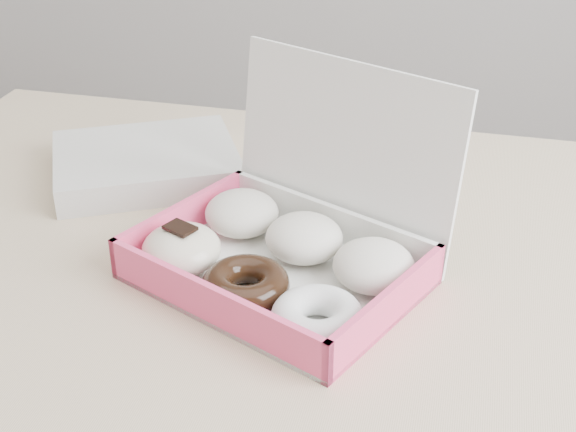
# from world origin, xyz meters

# --- Properties ---
(table) EXTENTS (1.20, 0.80, 0.75)m
(table) POSITION_xyz_m (0.00, 0.00, 0.67)
(table) COLOR tan
(table) RESTS_ON ground
(donut_box) EXTENTS (0.37, 0.34, 0.21)m
(donut_box) POSITION_xyz_m (-0.01, -0.04, 0.78)
(donut_box) COLOR white
(donut_box) RESTS_ON table
(newspapers) EXTENTS (0.30, 0.28, 0.04)m
(newspapers) POSITION_xyz_m (-0.25, 0.14, 0.77)
(newspapers) COLOR silver
(newspapers) RESTS_ON table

